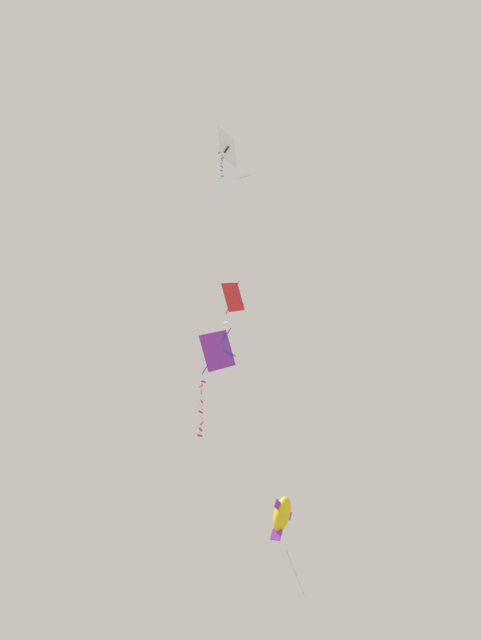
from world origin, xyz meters
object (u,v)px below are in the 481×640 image
Objects in this scene: kite_diamond_upper_right at (233,298)px; kite_delta_near_right at (227,148)px; kite_fish_low_drifter at (282,514)px; kite_diamond_mid_left at (217,351)px.

kite_delta_near_right is (4.20, -0.28, 6.85)m from kite_diamond_upper_right.
kite_delta_near_right is (10.53, -2.40, 14.58)m from kite_fish_low_drifter.
kite_diamond_upper_right reaches higher than kite_diamond_mid_left.
kite_fish_low_drifter is at bearing 1.67° from kite_diamond_upper_right.
kite_diamond_mid_left is at bearing -168.33° from kite_diamond_upper_right.
kite_diamond_mid_left is (2.93, -0.44, -6.41)m from kite_diamond_upper_right.
kite_diamond_upper_right is at bearing 12.46° from kite_diamond_mid_left.
kite_diamond_upper_right reaches higher than kite_fish_low_drifter.
kite_delta_near_right is at bearing -163.59° from kite_diamond_upper_right.
kite_diamond_mid_left is 13.32m from kite_delta_near_right.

